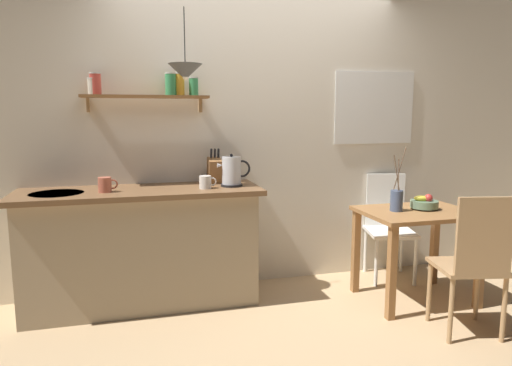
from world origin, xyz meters
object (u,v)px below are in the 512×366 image
(pendant_lamp, at_px, (185,72))
(dining_chair_near, at_px, (474,259))
(coffee_mug_spare, at_px, (206,182))
(twig_vase, at_px, (397,200))
(fruit_bowl, at_px, (424,203))
(dining_chair_far, at_px, (388,222))
(coffee_mug_by_sink, at_px, (105,185))
(dining_table, at_px, (417,227))
(knife_block, at_px, (214,170))
(electric_kettle, at_px, (232,172))

(pendant_lamp, bearing_deg, dining_chair_near, -31.43)
(dining_chair_near, relative_size, coffee_mug_spare, 7.33)
(dining_chair_near, height_order, twig_vase, twig_vase)
(coffee_mug_spare, bearing_deg, fruit_bowl, -10.56)
(dining_chair_far, bearing_deg, coffee_mug_by_sink, -175.59)
(dining_table, xyz_separation_m, knife_block, (-1.52, 0.61, 0.44))
(dining_chair_near, height_order, fruit_bowl, dining_chair_near)
(dining_chair_near, distance_m, knife_block, 2.04)
(dining_chair_near, bearing_deg, fruit_bowl, 82.70)
(dining_chair_near, distance_m, fruit_bowl, 0.74)
(knife_block, bearing_deg, pendant_lamp, -141.48)
(dining_chair_far, height_order, knife_block, knife_block)
(dining_chair_far, bearing_deg, pendant_lamp, -175.23)
(twig_vase, bearing_deg, coffee_mug_spare, 167.58)
(fruit_bowl, xyz_separation_m, twig_vase, (-0.26, -0.00, 0.04))
(dining_table, distance_m, coffee_mug_by_sink, 2.43)
(twig_vase, xyz_separation_m, electric_kettle, (-1.24, 0.38, 0.22))
(twig_vase, xyz_separation_m, coffee_mug_spare, (-1.46, 0.32, 0.15))
(electric_kettle, bearing_deg, coffee_mug_by_sink, -178.02)
(coffee_mug_by_sink, bearing_deg, knife_block, 15.06)
(dining_chair_far, height_order, coffee_mug_spare, coffee_mug_spare)
(coffee_mug_spare, bearing_deg, electric_kettle, 15.59)
(dining_chair_far, bearing_deg, dining_chair_near, -94.40)
(electric_kettle, bearing_deg, fruit_bowl, -14.30)
(twig_vase, bearing_deg, dining_chair_near, -76.36)
(dining_chair_far, distance_m, electric_kettle, 1.60)
(dining_table, relative_size, fruit_bowl, 3.98)
(coffee_mug_by_sink, xyz_separation_m, coffee_mug_spare, (0.74, -0.03, -0.01))
(dining_table, xyz_separation_m, electric_kettle, (-1.41, 0.41, 0.44))
(dining_chair_near, xyz_separation_m, fruit_bowl, (0.09, 0.69, 0.25))
(dining_table, height_order, pendant_lamp, pendant_lamp)
(dining_chair_far, height_order, coffee_mug_by_sink, coffee_mug_by_sink)
(coffee_mug_by_sink, distance_m, coffee_mug_spare, 0.74)
(dining_chair_far, xyz_separation_m, pendant_lamp, (-1.85, -0.15, 1.30))
(twig_vase, height_order, knife_block, twig_vase)
(knife_block, distance_m, coffee_mug_by_sink, 0.88)
(fruit_bowl, bearing_deg, dining_chair_far, 89.37)
(fruit_bowl, bearing_deg, coffee_mug_by_sink, 171.91)
(dining_table, bearing_deg, knife_block, 158.13)
(electric_kettle, height_order, pendant_lamp, pendant_lamp)
(twig_vase, height_order, pendant_lamp, pendant_lamp)
(electric_kettle, xyz_separation_m, coffee_mug_by_sink, (-0.96, -0.03, -0.06))
(knife_block, xyz_separation_m, coffee_mug_by_sink, (-0.85, -0.23, -0.06))
(electric_kettle, relative_size, coffee_mug_spare, 1.98)
(dining_table, bearing_deg, electric_kettle, 163.64)
(knife_block, height_order, coffee_mug_spare, knife_block)
(dining_chair_far, xyz_separation_m, twig_vase, (-0.26, -0.54, 0.32))
(twig_vase, bearing_deg, knife_block, 156.76)
(electric_kettle, relative_size, coffee_mug_by_sink, 1.89)
(knife_block, bearing_deg, twig_vase, -23.24)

